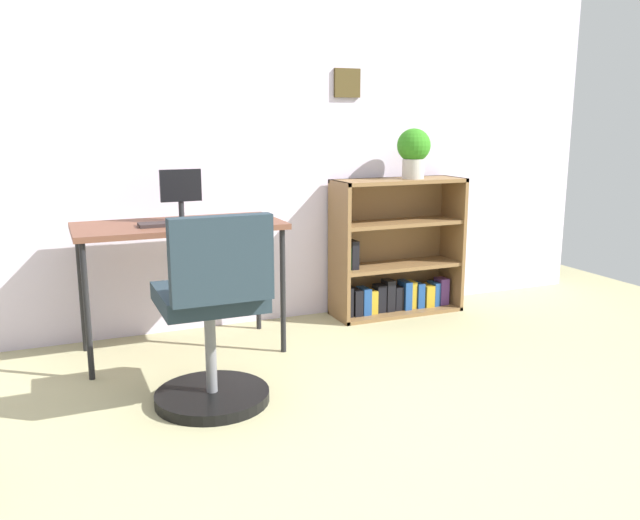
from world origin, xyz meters
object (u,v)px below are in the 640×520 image
(desk, at_px, (179,234))
(potted_plant_on_shelf, at_px, (414,150))
(keyboard, at_px, (177,223))
(monitor, at_px, (181,194))
(bookshelf_low, at_px, (393,255))
(office_chair, at_px, (213,324))

(desk, bearing_deg, potted_plant_on_shelf, 6.63)
(keyboard, distance_m, potted_plant_on_shelf, 1.63)
(potted_plant_on_shelf, bearing_deg, desk, -173.37)
(monitor, bearing_deg, desk, -118.39)
(keyboard, height_order, bookshelf_low, bookshelf_low)
(keyboard, distance_m, bookshelf_low, 1.54)
(keyboard, relative_size, potted_plant_on_shelf, 1.22)
(desk, distance_m, office_chair, 0.83)
(bookshelf_low, relative_size, potted_plant_on_shelf, 2.79)
(office_chair, relative_size, potted_plant_on_shelf, 2.79)
(bookshelf_low, height_order, potted_plant_on_shelf, potted_plant_on_shelf)
(office_chair, xyz_separation_m, bookshelf_low, (1.47, 1.02, -0.00))
(office_chair, bearing_deg, bookshelf_low, 34.77)
(keyboard, relative_size, bookshelf_low, 0.44)
(monitor, bearing_deg, potted_plant_on_shelf, 4.80)
(desk, height_order, bookshelf_low, bookshelf_low)
(monitor, xyz_separation_m, bookshelf_low, (1.42, 0.18, -0.48))
(office_chair, bearing_deg, potted_plant_on_shelf, 31.56)
(desk, distance_m, keyboard, 0.10)
(bookshelf_low, bearing_deg, monitor, -172.67)
(desk, bearing_deg, office_chair, -91.38)
(keyboard, xyz_separation_m, potted_plant_on_shelf, (1.57, 0.24, 0.34))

